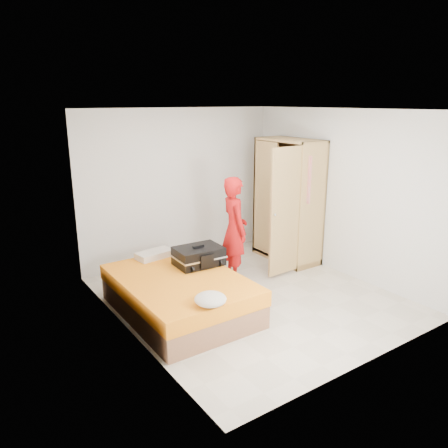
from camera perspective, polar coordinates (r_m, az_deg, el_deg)
room at (r=5.91m, az=3.60°, el=2.01°), size 4.00×4.02×2.60m
bed at (r=5.84m, az=-5.77°, el=-9.16°), size 1.42×2.02×0.50m
wardrobe at (r=7.54m, az=8.30°, el=2.55°), size 1.17×1.20×2.10m
person at (r=6.63m, az=1.37°, el=-0.76°), size 0.53×0.67×1.63m
suitcase at (r=6.09m, az=-3.33°, el=-4.21°), size 0.68×0.52×0.28m
round_cushion at (r=4.95m, az=-1.79°, el=-9.78°), size 0.36×0.36×0.14m
pillow at (r=6.45m, az=-9.05°, el=-3.94°), size 0.56×0.34×0.10m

